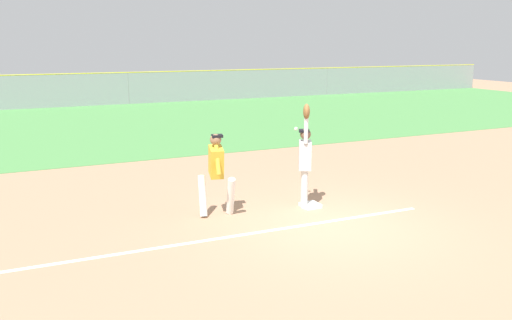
{
  "coord_description": "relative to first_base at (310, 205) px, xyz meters",
  "views": [
    {
      "loc": [
        -5.14,
        -8.03,
        3.5
      ],
      "look_at": [
        -0.88,
        1.65,
        1.05
      ],
      "focal_mm": 35.58,
      "sensor_mm": 36.0,
      "label": 1
    }
  ],
  "objects": [
    {
      "name": "parked_car_black",
      "position": [
        11.14,
        23.77,
        0.63
      ],
      "size": [
        4.51,
        2.33,
        1.25
      ],
      "rotation": [
        0.0,
        0.0,
        -0.06
      ],
      "color": "black",
      "rests_on": "ground_plane"
    },
    {
      "name": "outfield_fence",
      "position": [
        -0.2,
        20.95,
        0.89
      ],
      "size": [
        53.8,
        0.08,
        1.86
      ],
      "color": "#93999E",
      "rests_on": "ground_plane"
    },
    {
      "name": "chalk_foul_line",
      "position": [
        -4.0,
        -0.9,
        -0.04
      ],
      "size": [
        12.0,
        0.27,
        0.01
      ],
      "primitive_type": "cube",
      "rotation": [
        0.0,
        0.0,
        -0.01
      ],
      "color": "white",
      "rests_on": "ground_plane"
    },
    {
      "name": "parked_car_white",
      "position": [
        -6.86,
        23.4,
        0.63
      ],
      "size": [
        4.59,
        2.51,
        1.25
      ],
      "rotation": [
        0.0,
        0.0,
        -0.12
      ],
      "color": "white",
      "rests_on": "ground_plane"
    },
    {
      "name": "runner",
      "position": [
        -2.05,
        0.3,
        0.96
      ],
      "size": [
        0.75,
        0.84,
        1.72
      ],
      "rotation": [
        0.0,
        0.0,
        -0.19
      ],
      "color": "white",
      "rests_on": "ground_plane"
    },
    {
      "name": "baseball",
      "position": [
        -0.17,
        0.4,
        1.64
      ],
      "size": [
        0.07,
        0.07,
        0.07
      ],
      "primitive_type": "sphere",
      "color": "white"
    },
    {
      "name": "ground_plane",
      "position": [
        -0.2,
        -1.15,
        -0.04
      ],
      "size": [
        69.86,
        69.86,
        0.0
      ],
      "primitive_type": "plane",
      "color": "tan"
    },
    {
      "name": "outfield_grass",
      "position": [
        -0.2,
        13.44,
        -0.04
      ],
      "size": [
        53.72,
        15.03,
        0.01
      ],
      "primitive_type": "cube",
      "color": "#4C8C47",
      "rests_on": "ground_plane"
    },
    {
      "name": "first_base",
      "position": [
        0.0,
        0.0,
        0.0
      ],
      "size": [
        0.39,
        0.39,
        0.08
      ],
      "primitive_type": "cube",
      "rotation": [
        0.0,
        0.0,
        0.03
      ],
      "color": "white",
      "rests_on": "ground_plane"
    },
    {
      "name": "parked_car_red",
      "position": [
        5.17,
        23.81,
        0.63
      ],
      "size": [
        4.52,
        2.36,
        1.25
      ],
      "rotation": [
        0.0,
        0.0,
        0.07
      ],
      "color": "#B21E1E",
      "rests_on": "ground_plane"
    },
    {
      "name": "fielder",
      "position": [
        -0.11,
        0.09,
        1.08
      ],
      "size": [
        0.51,
        0.84,
        2.28
      ],
      "rotation": [
        0.0,
        0.0,
        2.66
      ],
      "color": "silver",
      "rests_on": "ground_plane"
    },
    {
      "name": "parked_car_tan",
      "position": [
        -0.61,
        23.46,
        0.63
      ],
      "size": [
        4.57,
        2.46,
        1.25
      ],
      "rotation": [
        0.0,
        0.0,
        -0.1
      ],
      "color": "tan",
      "rests_on": "ground_plane"
    }
  ]
}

